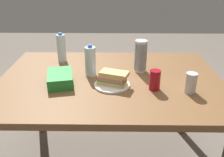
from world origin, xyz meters
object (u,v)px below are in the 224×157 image
sandwich (113,78)px  chip_bag (60,78)px  dining_table (110,90)px  paper_plate (112,85)px  plastic_cup_stack (141,56)px  soda_can_silver (191,83)px  water_bottle_spare (90,61)px  soda_can_red (155,80)px  water_bottle_tall (61,48)px

sandwich → chip_bag: (-0.33, 0.03, -0.02)m
dining_table → paper_plate: size_ratio=6.57×
dining_table → plastic_cup_stack: size_ratio=6.62×
sandwich → soda_can_silver: (0.45, -0.08, 0.01)m
paper_plate → water_bottle_spare: bearing=132.7°
soda_can_red → chip_bag: size_ratio=0.53×
dining_table → soda_can_silver: bearing=-21.6°
soda_can_red → chip_bag: bearing=173.2°
water_bottle_tall → water_bottle_spare: (0.24, -0.27, -0.00)m
water_bottle_tall → plastic_cup_stack: (0.58, -0.19, 0.01)m
dining_table → soda_can_silver: 0.53m
water_bottle_spare → dining_table: bearing=-19.9°
soda_can_red → sandwich: bearing=170.9°
soda_can_red → water_bottle_spare: water_bottle_spare is taller
paper_plate → soda_can_red: soda_can_red is taller
chip_bag → water_bottle_tall: 0.40m
plastic_cup_stack → soda_can_silver: bearing=-49.9°
paper_plate → plastic_cup_stack: plastic_cup_stack is taller
sandwich → soda_can_red: size_ratio=1.67×
dining_table → chip_bag: 0.35m
paper_plate → sandwich: 0.05m
water_bottle_tall → water_bottle_spare: size_ratio=1.04×
paper_plate → sandwich: bearing=7.2°
chip_bag → water_bottle_tall: bearing=177.3°
dining_table → sandwich: sandwich is taller
soda_can_red → plastic_cup_stack: plastic_cup_stack is taller
plastic_cup_stack → water_bottle_spare: (-0.34, -0.08, -0.01)m
plastic_cup_stack → paper_plate: bearing=-129.2°
water_bottle_tall → plastic_cup_stack: bearing=-17.6°
chip_bag → water_bottle_spare: water_bottle_spare is taller
sandwich → chip_bag: 0.33m
sandwich → water_bottle_tall: bearing=133.0°
water_bottle_tall → soda_can_silver: 0.99m
plastic_cup_stack → soda_can_silver: 0.41m
soda_can_red → water_bottle_tall: (-0.64, 0.46, 0.04)m
sandwich → water_bottle_spare: bearing=133.6°
dining_table → water_bottle_spare: 0.24m
soda_can_red → water_bottle_tall: size_ratio=0.55×
sandwich → plastic_cup_stack: (0.19, 0.24, 0.06)m
paper_plate → soda_can_silver: (0.46, -0.08, 0.06)m
paper_plate → chip_bag: bearing=174.7°
paper_plate → water_bottle_spare: water_bottle_spare is taller
dining_table → water_bottle_tall: size_ratio=6.56×
dining_table → paper_plate: 0.15m
soda_can_silver → water_bottle_spare: bearing=158.8°
soda_can_red → soda_can_silver: size_ratio=1.00×
soda_can_red → chip_bag: soda_can_red is taller
water_bottle_tall → soda_can_silver: bearing=-30.5°
water_bottle_spare → soda_can_silver: water_bottle_spare is taller
sandwich → paper_plate: bearing=-172.8°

